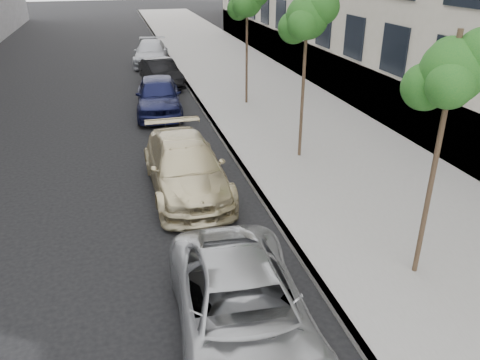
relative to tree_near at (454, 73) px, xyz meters
name	(u,v)px	position (x,y,z in m)	size (l,w,h in m)	color
ground	(294,360)	(-3.23, -1.50, -4.20)	(160.00, 160.00, 0.00)	black
sidewalk	(223,62)	(1.07, 22.50, -4.13)	(6.40, 72.00, 0.14)	gray
curb	(174,65)	(-2.05, 22.50, -4.13)	(0.15, 72.00, 0.14)	#9E9B93
tree_near	(454,73)	(0.00, 0.00, 0.00)	(1.52, 1.32, 4.82)	#38281C
tree_mid	(308,18)	(0.00, 6.50, 0.21)	(1.62, 1.42, 5.08)	#38281C
tree_far	(248,1)	(0.00, 13.00, 0.19)	(1.63, 1.43, 5.06)	#38281C
minivan	(243,310)	(-3.92, -0.87, -3.53)	(2.20, 4.77, 1.33)	#9C9EA1
suv	(186,167)	(-3.95, 5.15, -3.47)	(2.02, 4.97, 1.44)	#CABB8F
sedan_blue	(159,95)	(-3.93, 12.76, -3.42)	(1.83, 4.55, 1.55)	#101438
sedan_black	(161,73)	(-3.33, 17.64, -3.54)	(1.40, 4.01, 1.32)	black
sedan_rear	(151,53)	(-3.33, 23.32, -3.49)	(1.98, 4.87, 1.41)	#A4A6AC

